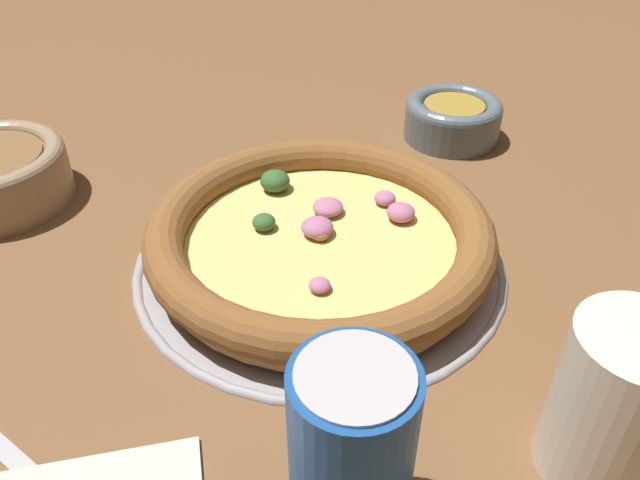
# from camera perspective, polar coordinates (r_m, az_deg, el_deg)

# --- Properties ---
(ground_plane) EXTENTS (3.00, 3.00, 0.00)m
(ground_plane) POSITION_cam_1_polar(r_m,az_deg,el_deg) (0.55, 0.00, -1.89)
(ground_plane) COLOR brown
(pizza_tray) EXTENTS (0.33, 0.33, 0.01)m
(pizza_tray) POSITION_cam_1_polar(r_m,az_deg,el_deg) (0.55, 0.00, -1.68)
(pizza_tray) COLOR #9E9EA3
(pizza_tray) RESTS_ON ground_plane
(pizza) EXTENTS (0.30, 0.30, 0.04)m
(pizza) POSITION_cam_1_polar(r_m,az_deg,el_deg) (0.54, 0.00, 0.43)
(pizza) COLOR tan
(pizza) RESTS_ON pizza_tray
(bowl_near) EXTENTS (0.11, 0.11, 0.05)m
(bowl_near) POSITION_cam_1_polar(r_m,az_deg,el_deg) (0.76, 12.06, 10.92)
(bowl_near) COLOR slate
(bowl_near) RESTS_ON ground_plane
(drinking_cup) EXTENTS (0.07, 0.07, 0.11)m
(drinking_cup) POSITION_cam_1_polar(r_m,az_deg,el_deg) (0.41, 25.51, -13.45)
(drinking_cup) COLOR silver
(drinking_cup) RESTS_ON ground_plane
(fork) EXTENTS (0.12, 0.18, 0.00)m
(fork) POSITION_cam_1_polar(r_m,az_deg,el_deg) (0.45, -25.42, -18.32)
(fork) COLOR #B7B7BC
(fork) RESTS_ON ground_plane
(beverage_can) EXTENTS (0.07, 0.07, 0.12)m
(beverage_can) POSITION_cam_1_polar(r_m,az_deg,el_deg) (0.34, 2.86, -19.00)
(beverage_can) COLOR #194C99
(beverage_can) RESTS_ON ground_plane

